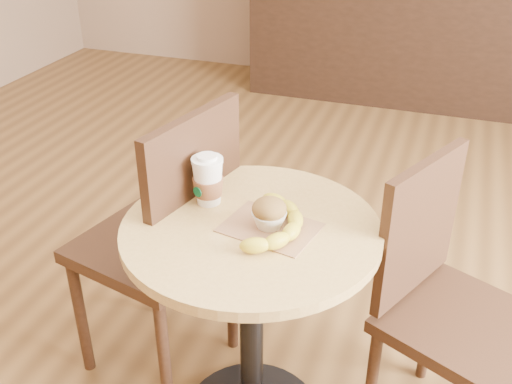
% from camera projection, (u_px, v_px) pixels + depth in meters
% --- Properties ---
extents(cafe_table, '(0.70, 0.70, 0.75)m').
position_uv_depth(cafe_table, '(251.00, 290.00, 1.70)').
color(cafe_table, black).
rests_on(cafe_table, ground).
extents(chair_left, '(0.53, 0.53, 0.99)m').
position_uv_depth(chair_left, '(167.00, 238.00, 1.90)').
color(chair_left, '#372013').
rests_on(chair_left, ground).
extents(chair_right, '(0.53, 0.53, 0.91)m').
position_uv_depth(chair_right, '(446.00, 301.00, 1.70)').
color(chair_right, '#372013').
rests_on(chair_right, ground).
extents(service_counter, '(2.30, 0.65, 1.04)m').
position_uv_depth(service_counter, '(408.00, 27.00, 4.30)').
color(service_counter, black).
rests_on(service_counter, ground).
extents(kraft_bag, '(0.27, 0.22, 0.00)m').
position_uv_depth(kraft_bag, '(270.00, 227.00, 1.58)').
color(kraft_bag, '#926646').
rests_on(kraft_bag, cafe_table).
extents(coffee_cup, '(0.09, 0.09, 0.15)m').
position_uv_depth(coffee_cup, '(208.00, 182.00, 1.66)').
color(coffee_cup, white).
rests_on(coffee_cup, cafe_table).
extents(muffin, '(0.09, 0.09, 0.08)m').
position_uv_depth(muffin, '(269.00, 213.00, 1.56)').
color(muffin, silver).
rests_on(muffin, kraft_bag).
extents(banana, '(0.16, 0.30, 0.04)m').
position_uv_depth(banana, '(278.00, 224.00, 1.55)').
color(banana, gold).
rests_on(banana, kraft_bag).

